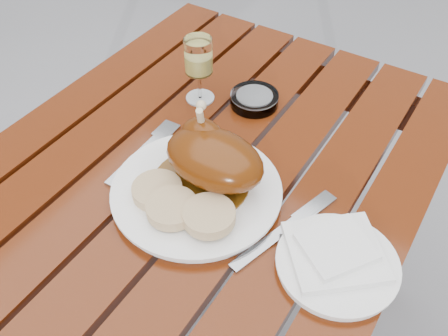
# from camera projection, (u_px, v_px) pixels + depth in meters

# --- Properties ---
(table) EXTENTS (0.80, 1.20, 0.75)m
(table) POSITION_uv_depth(u_px,v_px,m) (188.00, 297.00, 1.17)
(table) COLOR #5F230B
(table) RESTS_ON ground
(dinner_plate) EXTENTS (0.32, 0.32, 0.02)m
(dinner_plate) POSITION_uv_depth(u_px,v_px,m) (197.00, 192.00, 0.89)
(dinner_plate) COLOR white
(dinner_plate) RESTS_ON table
(roast_duck) EXTENTS (0.20, 0.18, 0.13)m
(roast_duck) POSITION_uv_depth(u_px,v_px,m) (212.00, 157.00, 0.87)
(roast_duck) COLOR #573109
(roast_duck) RESTS_ON dinner_plate
(bread_dumplings) EXTENTS (0.20, 0.11, 0.03)m
(bread_dumplings) POSITION_uv_depth(u_px,v_px,m) (179.00, 204.00, 0.84)
(bread_dumplings) COLOR tan
(bread_dumplings) RESTS_ON dinner_plate
(wine_glass) EXTENTS (0.07, 0.07, 0.15)m
(wine_glass) POSITION_uv_depth(u_px,v_px,m) (199.00, 70.00, 1.05)
(wine_glass) COLOR #F3E56E
(wine_glass) RESTS_ON table
(side_plate) EXTENTS (0.23, 0.23, 0.02)m
(side_plate) POSITION_uv_depth(u_px,v_px,m) (337.00, 264.00, 0.78)
(side_plate) COLOR white
(side_plate) RESTS_ON table
(napkin) EXTENTS (0.20, 0.20, 0.01)m
(napkin) POSITION_uv_depth(u_px,v_px,m) (335.00, 252.00, 0.78)
(napkin) COLOR white
(napkin) RESTS_ON side_plate
(ashtray) EXTENTS (0.13, 0.13, 0.03)m
(ashtray) POSITION_uv_depth(u_px,v_px,m) (254.00, 99.00, 1.08)
(ashtray) COLOR #B2B7BC
(ashtray) RESTS_ON table
(fork) EXTENTS (0.03, 0.19, 0.01)m
(fork) POSITION_uv_depth(u_px,v_px,m) (141.00, 155.00, 0.97)
(fork) COLOR gray
(fork) RESTS_ON table
(knife) EXTENTS (0.08, 0.20, 0.01)m
(knife) POSITION_uv_depth(u_px,v_px,m) (277.00, 235.00, 0.83)
(knife) COLOR gray
(knife) RESTS_ON table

